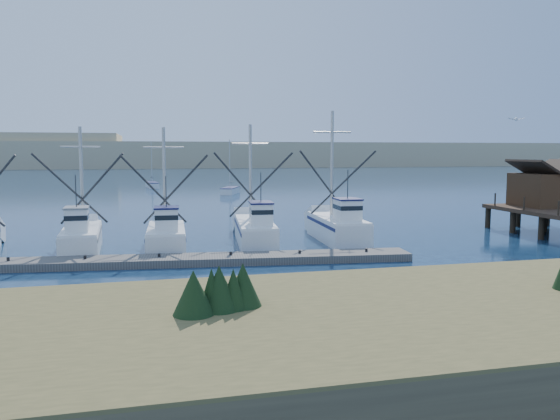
# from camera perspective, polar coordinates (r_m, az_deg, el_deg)

# --- Properties ---
(ground) EXTENTS (500.00, 500.00, 0.00)m
(ground) POSITION_cam_1_polar(r_m,az_deg,el_deg) (27.11, 5.93, -7.39)
(ground) COLOR #0C1E36
(ground) RESTS_ON ground
(shore_bank) EXTENTS (40.00, 10.00, 1.60)m
(shore_bank) POSITION_cam_1_polar(r_m,az_deg,el_deg) (15.86, -9.99, -14.34)
(shore_bank) COLOR #4C422D
(shore_bank) RESTS_ON ground
(floating_dock) EXTENTS (32.90, 5.38, 0.44)m
(floating_dock) POSITION_cam_1_polar(r_m,az_deg,el_deg) (31.68, -16.13, -5.22)
(floating_dock) COLOR #625E58
(floating_dock) RESTS_ON ground
(dune_ridge) EXTENTS (360.00, 60.00, 10.00)m
(dune_ridge) POSITION_cam_1_polar(r_m,az_deg,el_deg) (235.01, -11.40, 5.69)
(dune_ridge) COLOR tan
(dune_ridge) RESTS_ON ground
(trawler_fleet) EXTENTS (32.01, 9.59, 9.23)m
(trawler_fleet) POSITION_cam_1_polar(r_m,az_deg,el_deg) (36.65, -15.94, -2.52)
(trawler_fleet) COLOR white
(trawler_fleet) RESTS_ON ground
(sailboat_near) EXTENTS (3.64, 5.86, 8.10)m
(sailboat_near) POSITION_cam_1_polar(r_m,az_deg,el_deg) (82.07, -5.22, 2.04)
(sailboat_near) COLOR white
(sailboat_near) RESTS_ON ground
(sailboat_far) EXTENTS (2.36, 6.39, 8.10)m
(sailboat_far) POSITION_cam_1_polar(r_m,az_deg,el_deg) (98.17, -13.21, 2.57)
(sailboat_far) COLOR white
(sailboat_far) RESTS_ON ground
(flying_gull) EXTENTS (1.17, 0.21, 0.21)m
(flying_gull) POSITION_cam_1_polar(r_m,az_deg,el_deg) (37.70, 23.46, 8.70)
(flying_gull) COLOR white
(flying_gull) RESTS_ON ground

